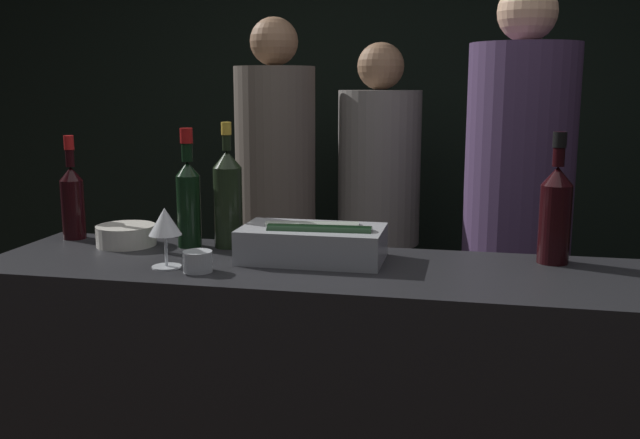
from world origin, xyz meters
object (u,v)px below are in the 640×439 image
red_wine_bottle_black_foil (555,210)px  person_in_hoodie (276,195)px  candle_votive (198,261)px  bowl_white (126,235)px  person_blond_tee (517,210)px  champagne_bottle (228,197)px  ice_bin_with_bottles (313,242)px  red_wine_bottle_burgundy (188,198)px  wine_glass (165,224)px  red_wine_bottle_tall (72,198)px  person_grey_polo (379,207)px

red_wine_bottle_black_foil → person_in_hoodie: size_ratio=0.20×
candle_votive → red_wine_bottle_black_foil: (0.90, 0.29, 0.12)m
bowl_white → candle_votive: (0.32, -0.25, -0.01)m
person_in_hoodie → person_blond_tee: (1.03, -0.39, 0.03)m
red_wine_bottle_black_foil → champagne_bottle: (-0.92, 0.00, 0.01)m
red_wine_bottle_black_foil → person_blond_tee: 0.72m
ice_bin_with_bottles → person_blond_tee: bearing=54.3°
candle_votive → red_wine_bottle_burgundy: red_wine_bottle_burgundy is taller
wine_glass → red_wine_bottle_tall: 0.51m
ice_bin_with_bottles → red_wine_bottle_tall: bearing=171.3°
red_wine_bottle_black_foil → red_wine_bottle_tall: 1.43m
ice_bin_with_bottles → person_grey_polo: person_grey_polo is taller
person_grey_polo → red_wine_bottle_black_foil: bearing=-169.1°
candle_votive → person_grey_polo: bearing=80.1°
ice_bin_with_bottles → bowl_white: (-0.59, 0.07, -0.02)m
ice_bin_with_bottles → candle_votive: (-0.26, -0.18, -0.02)m
candle_votive → person_blond_tee: (0.85, 1.00, -0.01)m
ice_bin_with_bottles → bowl_white: ice_bin_with_bottles is taller
bowl_white → red_wine_bottle_black_foil: 1.24m
red_wine_bottle_black_foil → person_blond_tee: size_ratio=0.19×
red_wine_bottle_tall → person_blond_tee: 1.55m
red_wine_bottle_tall → person_in_hoodie: size_ratio=0.18×
champagne_bottle → bowl_white: bearing=-171.8°
red_wine_bottle_black_foil → red_wine_bottle_burgundy: red_wine_bottle_black_foil is taller
candle_votive → champagne_bottle: champagne_bottle is taller
red_wine_bottle_tall → person_blond_tee: person_blond_tee is taller
red_wine_bottle_black_foil → red_wine_bottle_tall: (-1.43, 0.01, -0.02)m
bowl_white → wine_glass: 0.33m
person_blond_tee → person_in_hoodie: bearing=163.9°
ice_bin_with_bottles → wine_glass: (-0.36, -0.16, 0.07)m
candle_votive → ice_bin_with_bottles: bearing=34.3°
bowl_white → person_grey_polo: (0.60, 1.30, -0.11)m
wine_glass → red_wine_bottle_tall: bearing=147.2°
red_wine_bottle_burgundy → champagne_bottle: 0.12m
red_wine_bottle_tall → champagne_bottle: (0.51, -0.01, 0.02)m
candle_votive → red_wine_bottle_tall: 0.62m
red_wine_bottle_tall → ice_bin_with_bottles: bearing=-8.7°
red_wine_bottle_black_foil → red_wine_bottle_burgundy: (-1.04, -0.02, 0.00)m
red_wine_bottle_tall → candle_votive: bearing=-29.8°
wine_glass → candle_votive: 0.13m
champagne_bottle → person_blond_tee: 1.13m
ice_bin_with_bottles → bowl_white: bearing=173.7°
person_in_hoodie → wine_glass: bearing=56.6°
person_grey_polo → red_wine_bottle_burgundy: bearing=146.8°
red_wine_bottle_black_foil → person_grey_polo: size_ratio=0.21×
ice_bin_with_bottles → wine_glass: size_ratio=2.43×
red_wine_bottle_black_foil → ice_bin_with_bottles: bearing=-170.6°
bowl_white → champagne_bottle: bearing=8.2°
bowl_white → champagne_bottle: (0.31, 0.04, 0.12)m
bowl_white → red_wine_bottle_burgundy: size_ratio=0.50×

